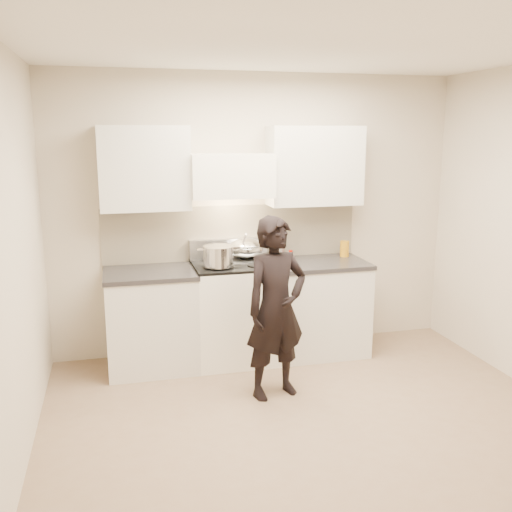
% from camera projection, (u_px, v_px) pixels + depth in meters
% --- Properties ---
extents(ground_plane, '(4.00, 4.00, 0.00)m').
position_uv_depth(ground_plane, '(315.00, 427.00, 4.23)').
color(ground_plane, '#816A52').
extents(room_shell, '(4.04, 3.54, 2.70)m').
position_uv_depth(room_shell, '(295.00, 207.00, 4.23)').
color(room_shell, '#C1B29D').
rests_on(room_shell, ground).
extents(stove, '(0.76, 0.65, 0.96)m').
position_uv_depth(stove, '(235.00, 312.00, 5.41)').
color(stove, white).
rests_on(stove, ground).
extents(counter_right, '(0.92, 0.67, 0.92)m').
position_uv_depth(counter_right, '(317.00, 307.00, 5.61)').
color(counter_right, beige).
rests_on(counter_right, ground).
extents(counter_left, '(0.82, 0.67, 0.92)m').
position_uv_depth(counter_left, '(152.00, 319.00, 5.22)').
color(counter_left, beige).
rests_on(counter_left, ground).
extents(wok, '(0.36, 0.44, 0.29)m').
position_uv_depth(wok, '(246.00, 248.00, 5.45)').
color(wok, silver).
rests_on(wok, stove).
extents(stock_pot, '(0.39, 0.28, 0.18)m').
position_uv_depth(stock_pot, '(218.00, 256.00, 5.13)').
color(stock_pot, silver).
rests_on(stock_pot, stove).
extents(utensil_crock, '(0.12, 0.12, 0.32)m').
position_uv_depth(utensil_crock, '(278.00, 248.00, 5.63)').
color(utensil_crock, silver).
rests_on(utensil_crock, counter_right).
extents(spice_jar, '(0.04, 0.04, 0.08)m').
position_uv_depth(spice_jar, '(291.00, 254.00, 5.63)').
color(spice_jar, '#D1581C').
rests_on(spice_jar, counter_right).
extents(oil_glass, '(0.09, 0.09, 0.16)m').
position_uv_depth(oil_glass, '(345.00, 249.00, 5.71)').
color(oil_glass, '#B27811').
rests_on(oil_glass, counter_right).
extents(person, '(0.62, 0.49, 1.50)m').
position_uv_depth(person, '(276.00, 308.00, 4.61)').
color(person, black).
rests_on(person, ground).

